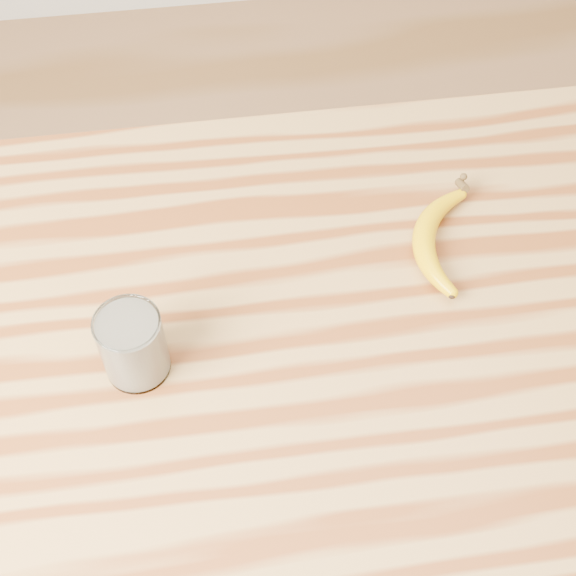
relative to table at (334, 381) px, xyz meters
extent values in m
plane|color=#8B623F|center=(0.00, 0.00, -0.77)|extent=(4.00, 4.00, 0.00)
cube|color=#A1743F|center=(0.00, 0.00, 0.11)|extent=(1.20, 0.80, 0.04)
cylinder|color=brown|center=(-0.54, 0.34, -0.34)|extent=(0.06, 0.06, 0.86)
cylinder|color=brown|center=(0.54, 0.34, -0.34)|extent=(0.06, 0.06, 0.86)
cylinder|color=white|center=(-0.25, -0.02, 0.18)|extent=(0.08, 0.08, 0.10)
torus|color=white|center=(-0.25, -0.02, 0.23)|extent=(0.08, 0.08, 0.00)
cylinder|color=beige|center=(-0.25, -0.02, 0.18)|extent=(0.07, 0.07, 0.09)
camera|label=1|loc=(-0.14, -0.53, 0.97)|focal=50.00mm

